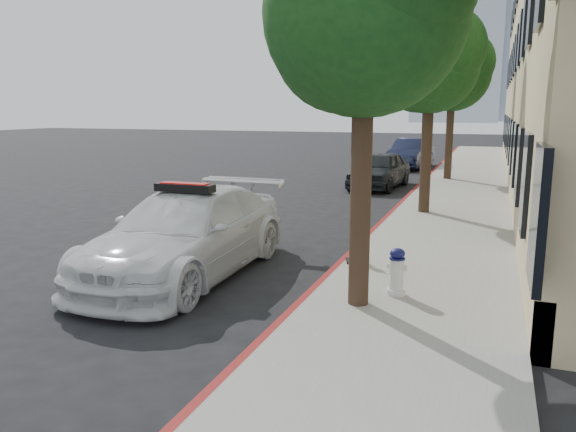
% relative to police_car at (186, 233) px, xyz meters
% --- Properties ---
extents(ground, '(120.00, 120.00, 0.00)m').
position_rel_police_car_xyz_m(ground, '(0.47, 1.16, -0.77)').
color(ground, black).
rests_on(ground, ground).
extents(sidewalk, '(3.20, 50.00, 0.15)m').
position_rel_police_car_xyz_m(sidewalk, '(4.07, 11.16, -0.70)').
color(sidewalk, gray).
rests_on(sidewalk, ground).
extents(curb_strip, '(0.12, 50.00, 0.15)m').
position_rel_police_car_xyz_m(curb_strip, '(2.53, 11.16, -0.70)').
color(curb_strip, maroon).
rests_on(curb_strip, ground).
extents(tower_right, '(14.00, 14.00, 44.00)m').
position_rel_police_car_xyz_m(tower_right, '(9.47, 136.16, 21.23)').
color(tower_right, '#9EA8B7').
rests_on(tower_right, ground).
extents(tree_near, '(2.92, 2.82, 5.62)m').
position_rel_police_car_xyz_m(tree_near, '(3.39, -0.85, 3.50)').
color(tree_near, black).
rests_on(tree_near, sidewalk).
extents(tree_mid, '(2.77, 2.64, 5.43)m').
position_rel_police_car_xyz_m(tree_mid, '(3.39, 7.15, 3.39)').
color(tree_mid, black).
rests_on(tree_mid, sidewalk).
extents(tree_far, '(3.10, 3.00, 5.81)m').
position_rel_police_car_xyz_m(tree_far, '(3.39, 15.15, 3.61)').
color(tree_far, black).
rests_on(tree_far, sidewalk).
extents(police_car, '(2.18, 5.33, 1.69)m').
position_rel_police_car_xyz_m(police_car, '(0.00, 0.00, 0.00)').
color(police_car, white).
rests_on(police_car, ground).
extents(parked_car_mid, '(2.00, 4.21, 1.39)m').
position_rel_police_car_xyz_m(parked_car_mid, '(1.06, 12.54, -0.08)').
color(parked_car_mid, black).
rests_on(parked_car_mid, ground).
extents(parked_car_far, '(1.96, 4.60, 1.48)m').
position_rel_police_car_xyz_m(parked_car_far, '(1.16, 20.30, -0.04)').
color(parked_car_far, '#161B38').
rests_on(parked_car_far, ground).
extents(fire_hydrant, '(0.32, 0.28, 0.74)m').
position_rel_police_car_xyz_m(fire_hydrant, '(3.83, -0.26, -0.26)').
color(fire_hydrant, silver).
rests_on(fire_hydrant, sidewalk).
extents(traffic_cone, '(0.49, 0.49, 0.75)m').
position_rel_police_car_xyz_m(traffic_cone, '(2.82, 1.40, -0.26)').
color(traffic_cone, black).
rests_on(traffic_cone, sidewalk).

